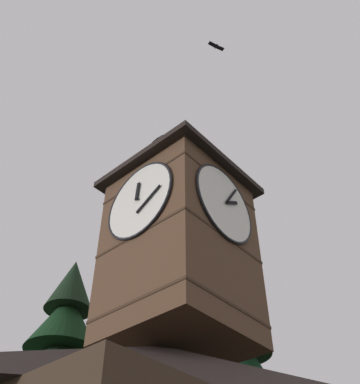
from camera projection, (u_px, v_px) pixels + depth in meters
name	position (u px, v px, depth m)	size (l,w,h in m)	color
clock_tower	(180.00, 236.00, 17.09)	(4.82, 4.82, 10.11)	brown
flying_bird_high	(216.00, 46.00, 19.45)	(0.72, 0.39, 0.12)	black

